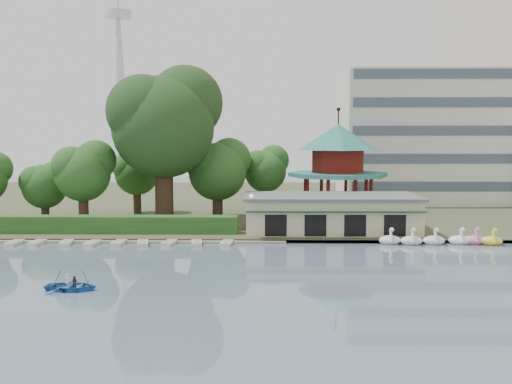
{
  "coord_description": "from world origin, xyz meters",
  "views": [
    {
      "loc": [
        2.71,
        -38.92,
        10.54
      ],
      "look_at": [
        2.0,
        18.0,
        5.0
      ],
      "focal_mm": 40.0,
      "sensor_mm": 36.0,
      "label": 1
    }
  ],
  "objects_px": {
    "rowboat_with_passengers": "(71,283)",
    "big_tree": "(165,119)",
    "pavilion": "(338,161)",
    "dock": "(116,241)",
    "boathouse": "(331,213)"
  },
  "relations": [
    {
      "from": "dock",
      "to": "big_tree",
      "type": "height_order",
      "value": "big_tree"
    },
    {
      "from": "rowboat_with_passengers",
      "to": "big_tree",
      "type": "bearing_deg",
      "value": 86.71
    },
    {
      "from": "dock",
      "to": "boathouse",
      "type": "distance_m",
      "value": 22.62
    },
    {
      "from": "boathouse",
      "to": "pavilion",
      "type": "height_order",
      "value": "pavilion"
    },
    {
      "from": "boathouse",
      "to": "big_tree",
      "type": "bearing_deg",
      "value": 161.73
    },
    {
      "from": "pavilion",
      "to": "rowboat_with_passengers",
      "type": "distance_m",
      "value": 40.27
    },
    {
      "from": "pavilion",
      "to": "dock",
      "type": "bearing_deg",
      "value": -148.34
    },
    {
      "from": "big_tree",
      "to": "rowboat_with_passengers",
      "type": "distance_m",
      "value": 31.32
    },
    {
      "from": "boathouse",
      "to": "rowboat_with_passengers",
      "type": "bearing_deg",
      "value": -132.16
    },
    {
      "from": "pavilion",
      "to": "big_tree",
      "type": "relative_size",
      "value": 0.72
    },
    {
      "from": "boathouse",
      "to": "pavilion",
      "type": "relative_size",
      "value": 1.38
    },
    {
      "from": "dock",
      "to": "boathouse",
      "type": "xyz_separation_m",
      "value": [
        22.0,
        4.77,
        2.25
      ]
    },
    {
      "from": "dock",
      "to": "pavilion",
      "type": "distance_m",
      "value": 29.14
    },
    {
      "from": "dock",
      "to": "rowboat_with_passengers",
      "type": "distance_m",
      "value": 17.93
    },
    {
      "from": "boathouse",
      "to": "rowboat_with_passengers",
      "type": "xyz_separation_m",
      "value": [
        -20.5,
        -22.64,
        -1.85
      ]
    }
  ]
}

